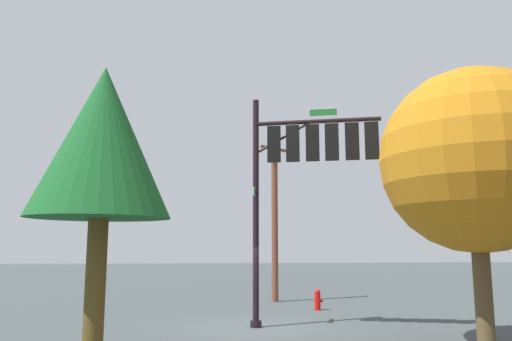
{
  "coord_description": "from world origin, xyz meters",
  "views": [
    {
      "loc": [
        -1.64,
        -15.91,
        2.52
      ],
      "look_at": [
        -0.01,
        -0.17,
        4.98
      ],
      "focal_mm": 34.36,
      "sensor_mm": 36.0,
      "label": 1
    }
  ],
  "objects_px": {
    "signal_pole_assembly": "(308,157)",
    "utility_pole": "(275,215)",
    "tree_near": "(102,144)",
    "fire_hydrant": "(318,300)",
    "tree_mid": "(474,160)"
  },
  "relations": [
    {
      "from": "signal_pole_assembly",
      "to": "utility_pole",
      "type": "relative_size",
      "value": 0.95
    },
    {
      "from": "utility_pole",
      "to": "tree_near",
      "type": "height_order",
      "value": "utility_pole"
    },
    {
      "from": "fire_hydrant",
      "to": "tree_near",
      "type": "bearing_deg",
      "value": -124.05
    },
    {
      "from": "signal_pole_assembly",
      "to": "fire_hydrant",
      "type": "xyz_separation_m",
      "value": [
        1.22,
        4.4,
        -4.99
      ]
    },
    {
      "from": "signal_pole_assembly",
      "to": "tree_mid",
      "type": "relative_size",
      "value": 1.03
    },
    {
      "from": "signal_pole_assembly",
      "to": "tree_mid",
      "type": "distance_m",
      "value": 5.12
    },
    {
      "from": "signal_pole_assembly",
      "to": "tree_near",
      "type": "xyz_separation_m",
      "value": [
        -5.43,
        -5.44,
        -0.81
      ]
    },
    {
      "from": "signal_pole_assembly",
      "to": "fire_hydrant",
      "type": "relative_size",
      "value": 8.93
    },
    {
      "from": "utility_pole",
      "to": "tree_near",
      "type": "xyz_separation_m",
      "value": [
        -5.38,
        -13.04,
        0.57
      ]
    },
    {
      "from": "fire_hydrant",
      "to": "signal_pole_assembly",
      "type": "bearing_deg",
      "value": -105.54
    },
    {
      "from": "tree_near",
      "to": "tree_mid",
      "type": "distance_m",
      "value": 9.24
    },
    {
      "from": "tree_mid",
      "to": "tree_near",
      "type": "bearing_deg",
      "value": -168.26
    },
    {
      "from": "fire_hydrant",
      "to": "tree_near",
      "type": "xyz_separation_m",
      "value": [
        -6.65,
        -9.84,
        4.18
      ]
    },
    {
      "from": "utility_pole",
      "to": "fire_hydrant",
      "type": "relative_size",
      "value": 9.4
    },
    {
      "from": "tree_mid",
      "to": "signal_pole_assembly",
      "type": "bearing_deg",
      "value": 135.45
    }
  ]
}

